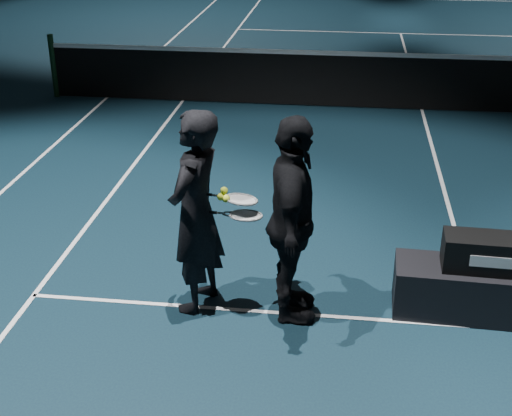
{
  "coord_description": "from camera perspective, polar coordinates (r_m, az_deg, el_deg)",
  "views": [
    {
      "loc": [
        -1.31,
        -11.81,
        3.6
      ],
      "look_at": [
        -2.0,
        -6.36,
        1.02
      ],
      "focal_mm": 50.0,
      "sensor_mm": 36.0,
      "label": 1
    }
  ],
  "objects": [
    {
      "name": "court_lines",
      "position": [
        12.41,
        13.13,
        7.65
      ],
      "size": [
        10.98,
        23.78,
        0.01
      ],
      "primitive_type": null,
      "color": "white",
      "rests_on": "floor"
    },
    {
      "name": "floor",
      "position": [
        12.41,
        13.13,
        7.64
      ],
      "size": [
        36.0,
        36.0,
        0.0
      ],
      "primitive_type": "plane",
      "color": "black",
      "rests_on": "ground"
    },
    {
      "name": "net_mesh",
      "position": [
        12.29,
        13.33,
        9.63
      ],
      "size": [
        12.8,
        0.02,
        0.86
      ],
      "primitive_type": "cube",
      "color": "black",
      "rests_on": "floor"
    },
    {
      "name": "net_tape",
      "position": [
        12.18,
        13.55,
        11.74
      ],
      "size": [
        12.8,
        0.03,
        0.07
      ],
      "primitive_type": "cube",
      "color": "white",
      "rests_on": "net_mesh"
    },
    {
      "name": "bag_signature",
      "position": [
        6.36,
        18.34,
        -4.15
      ],
      "size": [
        0.36,
        0.02,
        0.1
      ],
      "primitive_type": "cube",
      "rotation": [
        0.0,
        0.0,
        -0.04
      ],
      "color": "white",
      "rests_on": "racket_bag"
    },
    {
      "name": "tennis_balls",
      "position": [
        6.08,
        -2.6,
        1.0
      ],
      "size": [
        0.12,
        0.1,
        0.12
      ],
      "primitive_type": null,
      "color": "#B4CF2C",
      "rests_on": "racket_upper"
    },
    {
      "name": "racket_upper",
      "position": [
        6.09,
        -1.19,
        0.69
      ],
      "size": [
        0.68,
        0.23,
        0.1
      ],
      "primitive_type": null,
      "rotation": [
        0.0,
        0.1,
        -0.01
      ],
      "color": "black",
      "rests_on": "player_b"
    },
    {
      "name": "player_bench",
      "position": [
        6.7,
        17.66,
        -6.35
      ],
      "size": [
        1.57,
        0.58,
        0.47
      ],
      "primitive_type": "cube",
      "rotation": [
        0.0,
        0.0,
        -0.04
      ],
      "color": "black",
      "rests_on": "floor"
    },
    {
      "name": "racket_lower",
      "position": [
        6.1,
        -0.81,
        -0.6
      ],
      "size": [
        0.7,
        0.27,
        0.03
      ],
      "primitive_type": null,
      "rotation": [
        0.0,
        0.0,
        -0.08
      ],
      "color": "black",
      "rests_on": "player_a"
    },
    {
      "name": "net_post_left",
      "position": [
        13.22,
        -15.89,
        10.87
      ],
      "size": [
        0.1,
        0.1,
        1.1
      ],
      "primitive_type": "cylinder",
      "color": "black",
      "rests_on": "floor"
    },
    {
      "name": "player_b",
      "position": [
        6.04,
        2.89,
        -1.09
      ],
      "size": [
        0.54,
        1.12,
        1.86
      ],
      "primitive_type": "imported",
      "rotation": [
        0.0,
        0.0,
        1.65
      ],
      "color": "black",
      "rests_on": "floor"
    },
    {
      "name": "player_a",
      "position": [
        6.21,
        -4.86,
        -0.37
      ],
      "size": [
        0.61,
        0.77,
        1.86
      ],
      "primitive_type": "imported",
      "rotation": [
        0.0,
        0.0,
        -1.84
      ],
      "color": "black",
      "rests_on": "floor"
    },
    {
      "name": "racket_bag",
      "position": [
        6.51,
        18.1,
        -3.43
      ],
      "size": [
        0.79,
        0.36,
        0.31
      ],
      "primitive_type": "cube",
      "rotation": [
        0.0,
        0.0,
        -0.04
      ],
      "color": "black",
      "rests_on": "player_bench"
    }
  ]
}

